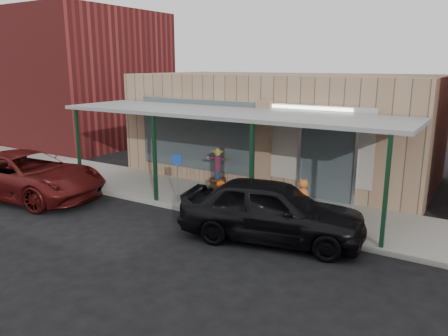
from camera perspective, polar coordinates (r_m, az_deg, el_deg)
The scene contains 10 objects.
ground at distance 12.27m, azimuth -8.91°, elevation -8.78°, with size 120.00×120.00×0.00m, color black.
sidewalk at distance 14.98m, azimuth 0.08°, elevation -4.17°, with size 40.00×3.20×0.15m, color gray.
storefront at distance 18.48m, azimuth 7.58°, elevation 5.51°, with size 12.00×6.25×4.20m.
awning at distance 14.33m, azimuth 0.00°, elevation 7.05°, with size 12.00×3.00×3.04m.
block_buildings_near at distance 18.59m, azimuth 14.82°, elevation 10.42°, with size 61.00×8.00×8.00m.
barrel_scarecrow at distance 15.89m, azimuth -0.83°, elevation -0.93°, with size 0.92×0.59×1.51m.
barrel_pumpkin at distance 14.72m, azimuth -0.38°, elevation -3.18°, with size 0.76×0.76×0.69m.
handicap_sign at distance 14.32m, azimuth -6.14°, elevation -0.47°, with size 0.33×0.07×1.60m.
parked_sedan at distance 11.68m, azimuth 6.25°, elevation -5.48°, with size 5.18×2.90×1.66m.
car_maroon at distance 16.82m, azimuth -24.45°, elevation -0.84°, with size 2.67×5.80×1.61m, color #571211.
Camera 1 is at (7.51, -8.54, 4.61)m, focal length 35.00 mm.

